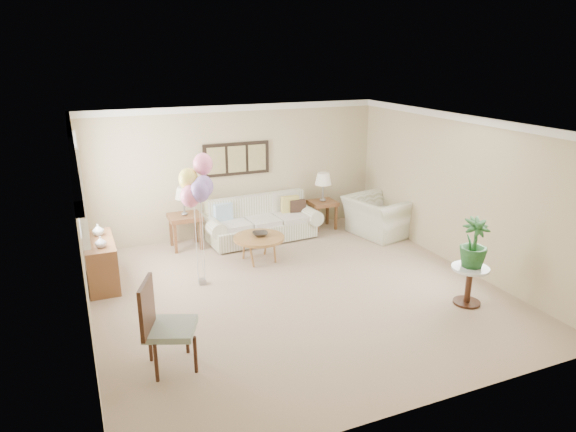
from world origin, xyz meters
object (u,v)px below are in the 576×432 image
Objects in this scene: accent_chair at (163,323)px; balloon_cluster at (197,184)px; sofa at (261,223)px; armchair at (378,216)px; coffee_table at (259,239)px.

balloon_cluster is (0.96, 2.11, 1.06)m from accent_chair.
sofa is at bearing 55.43° from accent_chair.
armchair is at bearing 31.93° from accent_chair.
armchair is 5.68m from accent_chair.
accent_chair reaches higher than armchair.
accent_chair is at bearing -124.57° from sofa.
sofa is 4.49m from accent_chair.
armchair is (2.69, 0.36, -0.03)m from coffee_table.
balloon_cluster reaches higher than coffee_table.
accent_chair reaches higher than sofa.
balloon_cluster reaches higher than armchair.
accent_chair is at bearing -128.83° from coffee_table.
accent_chair is 2.55m from balloon_cluster.
sofa is 1.12× the size of balloon_cluster.
balloon_cluster reaches higher than accent_chair.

